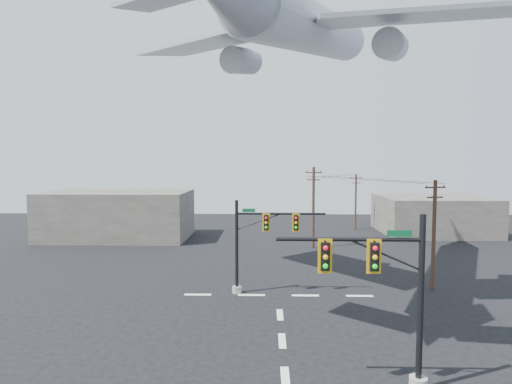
{
  "coord_description": "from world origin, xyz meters",
  "views": [
    {
      "loc": [
        -0.86,
        -19.04,
        10.0
      ],
      "look_at": [
        -1.48,
        5.0,
        8.21
      ],
      "focal_mm": 30.0,
      "sensor_mm": 36.0,
      "label": 1
    }
  ],
  "objects_px": {
    "signal_mast_far": "(256,244)",
    "utility_pole_b": "(313,206)",
    "utility_pole_a": "(434,233)",
    "utility_pole_c": "(356,201)",
    "airliner": "(312,30)",
    "signal_mast_near": "(390,298)"
  },
  "relations": [
    {
      "from": "signal_mast_far",
      "to": "utility_pole_a",
      "type": "bearing_deg",
      "value": 4.95
    },
    {
      "from": "signal_mast_near",
      "to": "utility_pole_c",
      "type": "distance_m",
      "value": 44.25
    },
    {
      "from": "signal_mast_far",
      "to": "airliner",
      "type": "bearing_deg",
      "value": 9.83
    },
    {
      "from": "signal_mast_far",
      "to": "utility_pole_b",
      "type": "xyz_separation_m",
      "value": [
        6.09,
        16.85,
        1.04
      ]
    },
    {
      "from": "utility_pole_a",
      "to": "utility_pole_b",
      "type": "bearing_deg",
      "value": 100.73
    },
    {
      "from": "utility_pole_a",
      "to": "utility_pole_c",
      "type": "relative_size",
      "value": 1.06
    },
    {
      "from": "signal_mast_far",
      "to": "signal_mast_near",
      "type": "bearing_deg",
      "value": -65.48
    },
    {
      "from": "utility_pole_c",
      "to": "airliner",
      "type": "distance_m",
      "value": 34.59
    },
    {
      "from": "signal_mast_far",
      "to": "utility_pole_a",
      "type": "height_order",
      "value": "utility_pole_a"
    },
    {
      "from": "signal_mast_near",
      "to": "signal_mast_far",
      "type": "relative_size",
      "value": 1.1
    },
    {
      "from": "signal_mast_far",
      "to": "utility_pole_b",
      "type": "bearing_deg",
      "value": 70.13
    },
    {
      "from": "utility_pole_b",
      "to": "airliner",
      "type": "distance_m",
      "value": 21.94
    },
    {
      "from": "utility_pole_b",
      "to": "airliner",
      "type": "height_order",
      "value": "airliner"
    },
    {
      "from": "signal_mast_near",
      "to": "utility_pole_a",
      "type": "xyz_separation_m",
      "value": [
        7.48,
        14.6,
        0.35
      ]
    },
    {
      "from": "utility_pole_b",
      "to": "utility_pole_c",
      "type": "bearing_deg",
      "value": 65.96
    },
    {
      "from": "signal_mast_near",
      "to": "utility_pole_a",
      "type": "bearing_deg",
      "value": 62.87
    },
    {
      "from": "signal_mast_far",
      "to": "utility_pole_b",
      "type": "relative_size",
      "value": 0.76
    },
    {
      "from": "utility_pole_b",
      "to": "airliner",
      "type": "xyz_separation_m",
      "value": [
        -2.0,
        -16.14,
        14.73
      ]
    },
    {
      "from": "utility_pole_a",
      "to": "utility_pole_c",
      "type": "xyz_separation_m",
      "value": [
        0.03,
        29.01,
        -0.26
      ]
    },
    {
      "from": "signal_mast_far",
      "to": "utility_pole_c",
      "type": "bearing_deg",
      "value": 65.7
    },
    {
      "from": "utility_pole_b",
      "to": "utility_pole_c",
      "type": "xyz_separation_m",
      "value": [
        7.54,
        13.34,
        -0.64
      ]
    },
    {
      "from": "signal_mast_near",
      "to": "airliner",
      "type": "relative_size",
      "value": 0.24
    }
  ]
}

